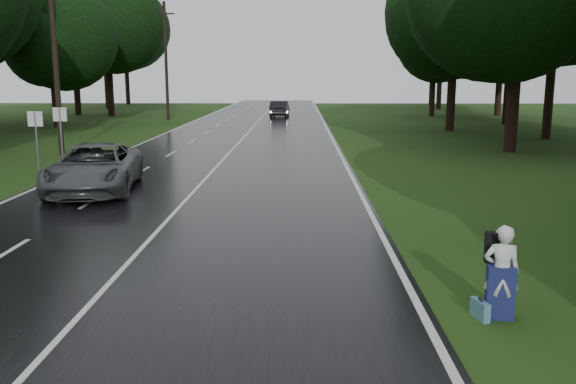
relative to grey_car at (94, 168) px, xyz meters
name	(u,v)px	position (x,y,z in m)	size (l,w,h in m)	color
ground	(107,288)	(3.47, -9.59, -0.86)	(160.00, 160.00, 0.00)	#234013
road	(229,154)	(3.47, 10.41, -0.84)	(12.00, 140.00, 0.04)	black
lane_center	(229,153)	(3.47, 10.41, -0.82)	(0.12, 140.00, 0.01)	silver
grey_car	(94,168)	(0.00, 0.00, 0.00)	(2.73, 5.93, 1.65)	#4C4E51
far_car	(280,109)	(5.19, 39.12, -0.04)	(1.66, 4.77, 1.57)	black
hitchhiker	(501,275)	(10.54, -10.88, -0.12)	(0.64, 0.59, 1.61)	silver
suitcase	(480,310)	(10.21, -10.94, -0.70)	(0.13, 0.45, 0.32)	teal
utility_pole_mid	(62,156)	(-5.03, 9.72, -0.86)	(1.80, 0.28, 9.96)	black
utility_pole_far	(168,120)	(-5.03, 34.87, -0.86)	(1.80, 0.28, 10.59)	black
road_sign_a	(40,174)	(-3.73, 3.99, -0.86)	(0.62, 0.10, 2.60)	white
road_sign_b	(63,165)	(-3.73, 6.57, -0.86)	(0.63, 0.10, 2.62)	white
tree_left_e	(58,127)	(-12.18, 26.91, -0.86)	(7.47, 7.47, 11.66)	black
tree_left_f	(112,116)	(-12.05, 40.39, -0.86)	(10.36, 10.36, 16.19)	black
tree_right_d	(509,152)	(18.51, 11.78, -0.86)	(9.31, 9.31, 14.54)	black
tree_right_e	(449,131)	(18.38, 24.35, -0.86)	(9.48, 9.48, 14.80)	black
tree_right_f	(431,116)	(20.58, 40.75, -0.86)	(8.37, 8.37, 13.07)	black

